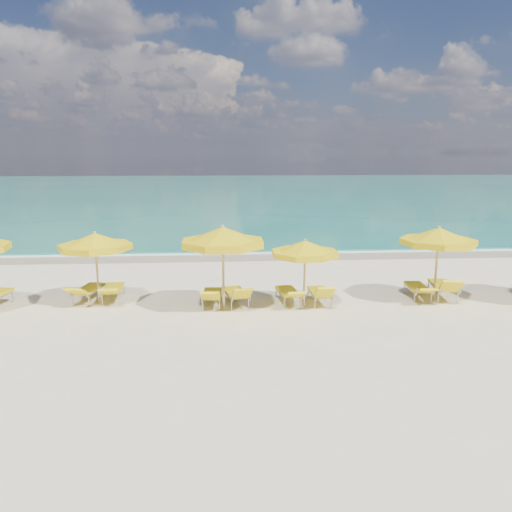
{
  "coord_description": "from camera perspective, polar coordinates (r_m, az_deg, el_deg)",
  "views": [
    {
      "loc": [
        -1.15,
        -15.16,
        4.66
      ],
      "look_at": [
        0.0,
        1.5,
        1.2
      ],
      "focal_mm": 35.0,
      "sensor_mm": 36.0,
      "label": 1
    }
  ],
  "objects": [
    {
      "name": "ground_plane",
      "position": [
        15.9,
        0.37,
        -5.34
      ],
      "size": [
        120.0,
        120.0,
        0.0
      ],
      "primitive_type": "plane",
      "color": "beige"
    },
    {
      "name": "ocean",
      "position": [
        63.34,
        -2.92,
        7.48
      ],
      "size": [
        120.0,
        80.0,
        0.3
      ],
      "primitive_type": "cube",
      "color": "#136B55",
      "rests_on": "ground"
    },
    {
      "name": "wet_sand_band",
      "position": [
        23.06,
        -1.01,
        0.05
      ],
      "size": [
        120.0,
        2.6,
        0.01
      ],
      "primitive_type": "cube",
      "color": "tan",
      "rests_on": "ground"
    },
    {
      "name": "foam_line",
      "position": [
        23.84,
        -1.11,
        0.44
      ],
      "size": [
        120.0,
        1.2,
        0.03
      ],
      "primitive_type": "cube",
      "color": "white",
      "rests_on": "ground"
    },
    {
      "name": "whitecap_near",
      "position": [
        32.85,
        -12.42,
        3.28
      ],
      "size": [
        14.0,
        0.36,
        0.05
      ],
      "primitive_type": "cube",
      "color": "white",
      "rests_on": "ground"
    },
    {
      "name": "whitecap_far",
      "position": [
        40.48,
        9.18,
        4.95
      ],
      "size": [
        18.0,
        0.3,
        0.05
      ],
      "primitive_type": "cube",
      "color": "white",
      "rests_on": "ground"
    },
    {
      "name": "umbrella_1",
      "position": [
        16.17,
        -17.9,
        1.53
      ],
      "size": [
        2.43,
        2.43,
        2.3
      ],
      "rotation": [
        0.0,
        0.0,
        0.07
      ],
      "color": "tan",
      "rests_on": "ground"
    },
    {
      "name": "umbrella_2",
      "position": [
        14.77,
        -3.82,
        2.11
      ],
      "size": [
        3.34,
        3.34,
        2.59
      ],
      "rotation": [
        0.0,
        0.0,
        0.39
      ],
      "color": "tan",
      "rests_on": "ground"
    },
    {
      "name": "umbrella_3",
      "position": [
        15.17,
        5.62,
        0.81
      ],
      "size": [
        2.75,
        2.75,
        2.12
      ],
      "rotation": [
        0.0,
        0.0,
        -0.41
      ],
      "color": "tan",
      "rests_on": "ground"
    },
    {
      "name": "umbrella_4",
      "position": [
        16.71,
        20.13,
        2.06
      ],
      "size": [
        2.92,
        2.92,
        2.42
      ],
      "rotation": [
        0.0,
        0.0,
        -0.26
      ],
      "color": "tan",
      "rests_on": "ground"
    },
    {
      "name": "lounger_1_left",
      "position": [
        16.95,
        -18.62,
        -4.13
      ],
      "size": [
        0.9,
        1.89,
        0.71
      ],
      "rotation": [
        0.0,
        0.0,
        -0.18
      ],
      "color": "#A5A8AD",
      "rests_on": "ground"
    },
    {
      "name": "lounger_1_right",
      "position": [
        16.76,
        -15.99,
        -4.14
      ],
      "size": [
        0.7,
        1.86,
        0.68
      ],
      "rotation": [
        0.0,
        0.0,
        0.07
      ],
      "color": "#A5A8AD",
      "rests_on": "ground"
    },
    {
      "name": "lounger_2_left",
      "position": [
        15.62,
        -5.04,
        -4.89
      ],
      "size": [
        0.64,
        1.74,
        0.74
      ],
      "rotation": [
        0.0,
        0.0,
        -0.04
      ],
      "color": "#A5A8AD",
      "rests_on": "ground"
    },
    {
      "name": "lounger_2_right",
      "position": [
        15.65,
        -2.3,
        -4.79
      ],
      "size": [
        0.92,
        1.84,
        0.81
      ],
      "rotation": [
        0.0,
        0.0,
        0.2
      ],
      "color": "#A5A8AD",
      "rests_on": "ground"
    },
    {
      "name": "lounger_3_left",
      "position": [
        15.82,
        3.72,
        -4.65
      ],
      "size": [
        0.77,
        1.83,
        0.68
      ],
      "rotation": [
        0.0,
        0.0,
        0.12
      ],
      "color": "#A5A8AD",
      "rests_on": "ground"
    },
    {
      "name": "lounger_3_right",
      "position": [
        15.87,
        7.29,
        -4.67
      ],
      "size": [
        0.61,
        1.68,
        0.81
      ],
      "rotation": [
        0.0,
        0.0,
        0.02
      ],
      "color": "#A5A8AD",
      "rests_on": "ground"
    },
    {
      "name": "lounger_4_left",
      "position": [
        17.14,
        18.02,
        -3.93
      ],
      "size": [
        0.72,
        1.85,
        0.65
      ],
      "rotation": [
        0.0,
        0.0,
        -0.08
      ],
      "color": "#A5A8AD",
      "rests_on": "ground"
    },
    {
      "name": "lounger_4_right",
      "position": [
        17.42,
        20.57,
        -3.74
      ],
      "size": [
        0.97,
        2.02,
        0.9
      ],
      "rotation": [
        0.0,
        0.0,
        -0.17
      ],
      "color": "#A5A8AD",
      "rests_on": "ground"
    }
  ]
}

